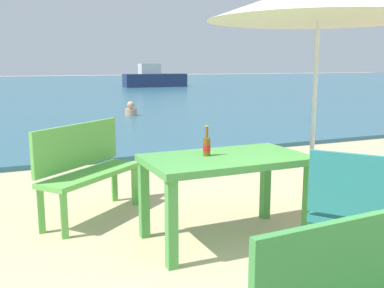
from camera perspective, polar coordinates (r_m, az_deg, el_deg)
The scene contains 8 objects.
sea_water at distance 31.88m, azimuth -19.53°, elevation 7.02°, with size 120.00×50.00×0.08m, color #2D6075.
picnic_table_green at distance 3.85m, azimuth 4.39°, elevation -3.16°, with size 1.40×0.80×0.76m.
beer_bottle_amber at distance 3.81m, azimuth 1.91°, elevation -0.15°, with size 0.07×0.07×0.26m.
patio_umbrella at distance 4.45m, azimuth 16.09°, elevation 17.30°, with size 2.10×2.10×2.30m.
side_table_wood at distance 4.80m, azimuth 16.83°, elevation -4.53°, with size 0.44×0.44×0.54m.
bench_green_right at distance 4.59m, azimuth -13.56°, elevation -2.63°, with size 1.16×1.03×0.95m.
swimmer_person at distance 12.81m, azimuth -7.89°, elevation 4.36°, with size 0.34×0.34×0.41m.
boat_barge at distance 28.74m, azimuth -4.89°, elevation 8.41°, with size 4.04×1.10×1.47m.
Camera 1 is at (-2.41, -1.76, 1.55)m, focal length 41.37 mm.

